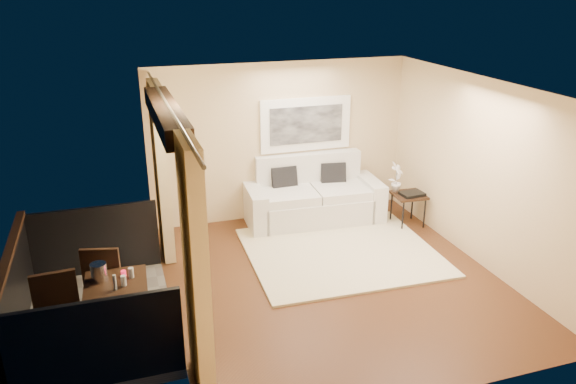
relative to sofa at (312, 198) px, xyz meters
name	(u,v)px	position (x,y,z in m)	size (l,w,h in m)	color
floor	(333,280)	(-0.46, -2.10, -0.39)	(5.00, 5.00, 0.00)	#502D17
room_shell	(166,114)	(-2.59, -2.10, 2.13)	(5.00, 6.40, 5.00)	white
balcony	(83,309)	(-3.77, -2.10, -0.22)	(1.81, 2.60, 1.17)	#605B56
curtains	(175,210)	(-2.57, -2.10, 0.94)	(0.16, 4.80, 2.64)	#DCC087
artwork	(306,124)	(0.00, 0.36, 1.23)	(1.62, 0.07, 0.92)	white
rug	(341,252)	(-0.03, -1.37, -0.38)	(2.82, 2.45, 0.04)	beige
sofa	(312,198)	(0.00, 0.00, 0.00)	(2.38, 1.13, 1.12)	silver
side_table	(409,197)	(1.47, -0.72, 0.10)	(0.54, 0.54, 0.56)	black
tray	(412,194)	(1.49, -0.78, 0.19)	(0.38, 0.28, 0.05)	black
orchid	(396,177)	(1.31, -0.55, 0.43)	(0.28, 0.19, 0.53)	white
bistro_table	(116,288)	(-3.34, -2.69, 0.32)	(0.70, 0.70, 0.80)	black
balcony_chair_far	(105,278)	(-3.47, -2.18, 0.21)	(0.54, 0.55, 1.03)	black
balcony_chair_near	(58,314)	(-3.95, -2.89, 0.23)	(0.49, 0.50, 1.07)	black
ice_bucket	(99,272)	(-3.50, -2.58, 0.50)	(0.18, 0.18, 0.20)	white
candle	(124,273)	(-3.24, -2.58, 0.44)	(0.06, 0.06, 0.07)	red
vase	(115,282)	(-3.34, -2.86, 0.49)	(0.04, 0.04, 0.18)	silver
glass_a	(124,281)	(-3.25, -2.80, 0.46)	(0.06, 0.06, 0.12)	white
glass_b	(131,273)	(-3.16, -2.64, 0.46)	(0.06, 0.06, 0.12)	silver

